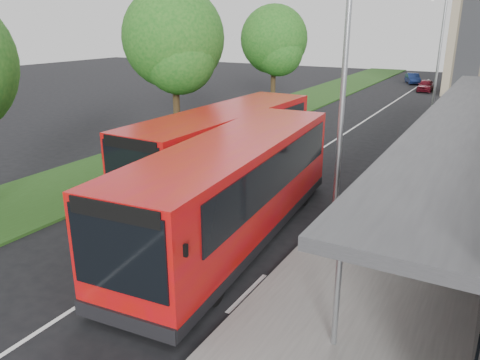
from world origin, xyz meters
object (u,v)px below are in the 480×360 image
(tree_far, at_px, (274,44))
(car_far, at_px, (413,78))
(bus_main, at_px, (234,189))
(tree_mid, at_px, (174,45))
(bollard, at_px, (441,128))
(lamp_post_far, at_px, (438,52))
(car_near, at_px, (425,85))
(litter_bin, at_px, (419,157))
(lamp_post_near, at_px, (340,89))
(bus_second, at_px, (225,147))

(tree_far, relative_size, car_far, 2.30)
(tree_far, bearing_deg, bus_main, -67.61)
(tree_mid, height_order, bus_main, tree_mid)
(tree_mid, bearing_deg, bollard, 35.50)
(lamp_post_far, height_order, car_near, lamp_post_far)
(tree_mid, xyz_separation_m, litter_bin, (12.27, 1.92, -4.78))
(lamp_post_near, distance_m, bus_main, 4.33)
(bollard, bearing_deg, car_near, 100.89)
(bollard, distance_m, car_far, 27.78)
(tree_far, distance_m, car_near, 20.21)
(bus_main, bearing_deg, bus_second, 119.57)
(bus_second, xyz_separation_m, bollard, (6.90, 12.79, -0.92))
(lamp_post_near, xyz_separation_m, car_far, (-5.13, 42.89, -4.16))
(tree_far, xyz_separation_m, car_far, (5.99, 23.84, -4.49))
(lamp_post_near, relative_size, bollard, 7.44)
(tree_mid, xyz_separation_m, bollard, (12.32, 8.79, -4.73))
(lamp_post_near, xyz_separation_m, car_near, (-2.87, 36.94, -4.14))
(lamp_post_far, xyz_separation_m, car_near, (-2.87, 16.94, -4.14))
(tree_far, bearing_deg, car_far, 75.89)
(lamp_post_near, xyz_separation_m, litter_bin, (1.14, 8.97, -4.09))
(tree_mid, distance_m, lamp_post_far, 17.09)
(tree_mid, relative_size, bus_main, 0.73)
(bus_second, distance_m, car_far, 39.86)
(litter_bin, relative_size, bollard, 0.89)
(tree_mid, distance_m, bollard, 15.85)
(lamp_post_near, distance_m, car_far, 43.40)
(lamp_post_near, xyz_separation_m, bollard, (1.19, 15.84, -4.03))
(bollard, xyz_separation_m, car_far, (-6.33, 27.05, -0.13))
(lamp_post_near, bearing_deg, car_far, 96.83)
(bollard, relative_size, car_far, 0.32)
(bus_second, xyz_separation_m, litter_bin, (6.85, 5.92, -0.98))
(car_far, bearing_deg, litter_bin, -99.54)
(bus_main, bearing_deg, tree_mid, 130.37)
(tree_far, xyz_separation_m, bus_second, (5.42, -16.00, -3.44))
(tree_far, distance_m, lamp_post_near, 22.07)
(tree_mid, distance_m, car_far, 36.66)
(bus_main, xyz_separation_m, car_near, (-0.13, 38.26, -1.05))
(litter_bin, height_order, car_near, car_near)
(bus_second, height_order, litter_bin, bus_second)
(car_near, xyz_separation_m, car_far, (-2.27, 5.95, -0.02))
(bollard, bearing_deg, tree_mid, -144.50)
(bus_main, xyz_separation_m, car_far, (-2.40, 44.20, -1.07))
(tree_mid, relative_size, tree_far, 1.07)
(tree_far, bearing_deg, bollard, -14.62)
(bollard, bearing_deg, bus_main, -102.91)
(litter_bin, xyz_separation_m, bollard, (0.05, 6.87, 0.06))
(tree_far, relative_size, bus_main, 0.69)
(lamp_post_far, bearing_deg, tree_mid, -130.68)
(tree_mid, relative_size, lamp_post_far, 1.05)
(bollard, bearing_deg, tree_far, 165.38)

